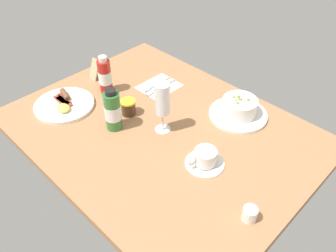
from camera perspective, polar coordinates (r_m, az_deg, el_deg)
The scene contains 11 objects.
ground_plane at distance 130.06cm, azimuth -1.19°, elevation -0.85°, with size 110.00×84.00×3.00cm, color #A8754C.
porridge_bowl at distance 135.32cm, azimuth 11.61°, elevation 2.84°, with size 22.48×22.48×8.41cm.
cutlery_setting at distance 150.77cm, azimuth -1.61°, elevation 6.54°, with size 14.15×16.97×0.90cm.
coffee_cup at distance 114.63cm, azimuth 6.10°, elevation -5.30°, with size 13.20×13.20×5.88cm.
creamer_jug at distance 103.06cm, azimuth 13.31°, elevation -13.93°, with size 4.33×5.21×4.98cm.
wine_glass at distance 120.20cm, azimuth -1.02°, elevation 4.10°, with size 5.85×5.85×19.99cm.
jam_jar at distance 134.71cm, azimuth -6.54°, elevation 3.10°, with size 5.82×5.82×6.26cm.
sauce_bottle_red at distance 146.59cm, azimuth -10.35°, elevation 8.11°, with size 5.43×5.43×16.43cm.
sauce_bottle_green at distance 126.22cm, azimuth -9.09°, elevation 2.50°, with size 6.10×6.10×16.81cm.
breakfast_plate at distance 144.92cm, azimuth -16.72°, elevation 3.38°, with size 23.80×23.80×3.70cm.
menu_card at distance 158.42cm, azimuth -11.60°, elevation 9.29°, with size 4.54×6.85×9.00cm.
Camera 1 is at (-70.53, 67.70, 84.28)cm, focal length 36.99 mm.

